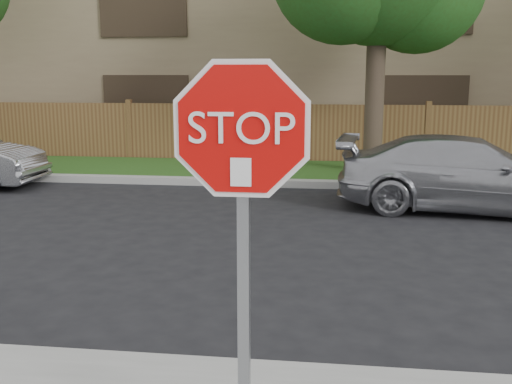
# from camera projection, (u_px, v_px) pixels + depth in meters

# --- Properties ---
(ground) EXTENTS (90.00, 90.00, 0.00)m
(ground) POSITION_uv_depth(u_px,v_px,m) (144.00, 363.00, 5.10)
(ground) COLOR black
(ground) RESTS_ON ground
(far_curb) EXTENTS (70.00, 0.30, 0.15)m
(far_curb) POSITION_uv_depth(u_px,v_px,m) (259.00, 183.00, 13.02)
(far_curb) COLOR gray
(far_curb) RESTS_ON ground
(grass_strip) EXTENTS (70.00, 3.00, 0.12)m
(grass_strip) POSITION_uv_depth(u_px,v_px,m) (267.00, 171.00, 14.62)
(grass_strip) COLOR #1E4714
(grass_strip) RESTS_ON ground
(fence) EXTENTS (70.00, 0.12, 1.60)m
(fence) POSITION_uv_depth(u_px,v_px,m) (274.00, 134.00, 16.03)
(fence) COLOR brown
(fence) RESTS_ON ground
(apartment_building) EXTENTS (35.20, 9.20, 7.20)m
(apartment_building) POSITION_uv_depth(u_px,v_px,m) (290.00, 40.00, 20.94)
(apartment_building) COLOR #877153
(apartment_building) RESTS_ON ground
(stop_sign) EXTENTS (1.01, 0.13, 2.55)m
(stop_sign) POSITION_uv_depth(u_px,v_px,m) (242.00, 189.00, 3.17)
(stop_sign) COLOR gray
(stop_sign) RESTS_ON sidewalk_near
(sedan_right) EXTENTS (4.75, 2.36, 1.33)m
(sedan_right) POSITION_uv_depth(u_px,v_px,m) (468.00, 174.00, 10.61)
(sedan_right) COLOR #A5A5AC
(sedan_right) RESTS_ON ground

